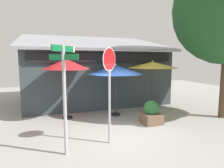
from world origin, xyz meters
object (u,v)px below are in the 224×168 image
Objects in this scene: stop_sign at (109,79)px; patio_umbrella_royal_blue_center at (116,70)px; sidewalk_planter at (151,113)px; patio_umbrella_mustard_right at (153,65)px; patio_umbrella_crimson_left at (66,65)px; street_sign_post at (64,88)px.

patio_umbrella_royal_blue_center is (1.27, 2.82, 0.10)m from stop_sign.
patio_umbrella_royal_blue_center is at bearing 65.80° from stop_sign.
patio_umbrella_royal_blue_center reaches higher than sidewalk_planter.
patio_umbrella_royal_blue_center is 2.23m from patio_umbrella_mustard_right.
sidewalk_planter is (0.95, -1.63, -1.71)m from patio_umbrella_royal_blue_center.
stop_sign is 1.10× the size of patio_umbrella_crimson_left.
stop_sign reaches higher than patio_umbrella_royal_blue_center.
patio_umbrella_crimson_left is (-0.95, 3.05, 0.36)m from stop_sign.
patio_umbrella_royal_blue_center is 2.54m from sidewalk_planter.
patio_umbrella_crimson_left is (0.43, 3.35, 0.55)m from street_sign_post.
patio_umbrella_royal_blue_center is at bearing -169.65° from patio_umbrella_mustard_right.
street_sign_post is at bearing -157.29° from sidewalk_planter.
patio_umbrella_crimson_left is 4.16m from sidewalk_planter.
street_sign_post is 1.10× the size of patio_umbrella_crimson_left.
patio_umbrella_mustard_right reaches higher than patio_umbrella_royal_blue_center.
stop_sign is at bearing 12.48° from street_sign_post.
street_sign_post is at bearing -143.84° from patio_umbrella_mustard_right.
street_sign_post is at bearing -167.52° from stop_sign.
street_sign_post is 3.11× the size of sidewalk_planter.
stop_sign reaches higher than sidewalk_planter.
patio_umbrella_mustard_right is at bearing 10.35° from patio_umbrella_royal_blue_center.
patio_umbrella_crimson_left is at bearing 82.76° from street_sign_post.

